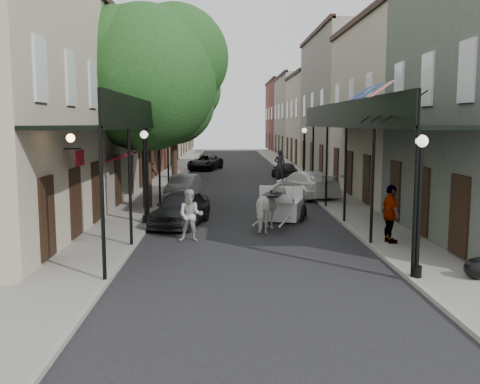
{
  "coord_description": "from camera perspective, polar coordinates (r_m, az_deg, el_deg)",
  "views": [
    {
      "loc": [
        -0.91,
        -15.44,
        4.12
      ],
      "look_at": [
        -0.34,
        4.09,
        1.6
      ],
      "focal_mm": 40.0,
      "sensor_mm": 36.0,
      "label": 1
    }
  ],
  "objects": [
    {
      "name": "ground",
      "position": [
        16.01,
        1.65,
        -7.57
      ],
      "size": [
        140.0,
        140.0,
        0.0
      ],
      "primitive_type": "plane",
      "color": "gray",
      "rests_on": "ground"
    },
    {
      "name": "road",
      "position": [
        35.69,
        -0.21,
        0.73
      ],
      "size": [
        8.0,
        90.0,
        0.01
      ],
      "primitive_type": "cube",
      "color": "black",
      "rests_on": "ground"
    },
    {
      "name": "sidewalk_left",
      "position": [
        35.91,
        -8.21,
        0.78
      ],
      "size": [
        2.2,
        90.0,
        0.12
      ],
      "primitive_type": "cube",
      "color": "gray",
      "rests_on": "ground"
    },
    {
      "name": "sidewalk_right",
      "position": [
        36.16,
        7.73,
        0.83
      ],
      "size": [
        2.2,
        90.0,
        0.12
      ],
      "primitive_type": "cube",
      "color": "gray",
      "rests_on": "ground"
    },
    {
      "name": "building_row_left",
      "position": [
        46.1,
        -11.42,
        8.61
      ],
      "size": [
        5.0,
        80.0,
        10.5
      ],
      "primitive_type": "cube",
      "color": "#B5A791",
      "rests_on": "ground"
    },
    {
      "name": "building_row_right",
      "position": [
        46.44,
        10.25,
        8.62
      ],
      "size": [
        5.0,
        80.0,
        10.5
      ],
      "primitive_type": "cube",
      "color": "gray",
      "rests_on": "ground"
    },
    {
      "name": "gallery_left",
      "position": [
        22.75,
        -11.59,
        7.03
      ],
      "size": [
        2.2,
        18.05,
        4.88
      ],
      "color": "black",
      "rests_on": "sidewalk_left"
    },
    {
      "name": "gallery_right",
      "position": [
        23.14,
        12.68,
        7.0
      ],
      "size": [
        2.2,
        18.05,
        4.88
      ],
      "color": "black",
      "rests_on": "sidewalk_right"
    },
    {
      "name": "tree_near",
      "position": [
        25.94,
        -9.18,
        12.49
      ],
      "size": [
        7.31,
        6.8,
        9.63
      ],
      "color": "#382619",
      "rests_on": "sidewalk_left"
    },
    {
      "name": "tree_far",
      "position": [
        39.8,
        -6.59,
        9.77
      ],
      "size": [
        6.45,
        6.0,
        8.61
      ],
      "color": "#382619",
      "rests_on": "sidewalk_left"
    },
    {
      "name": "lamppost_right_near",
      "position": [
        14.49,
        18.57,
        -1.25
      ],
      "size": [
        0.32,
        0.32,
        3.71
      ],
      "color": "black",
      "rests_on": "sidewalk_right"
    },
    {
      "name": "lamppost_left",
      "position": [
        21.78,
        -10.1,
        1.78
      ],
      "size": [
        0.32,
        0.32,
        3.71
      ],
      "color": "black",
      "rests_on": "sidewalk_left"
    },
    {
      "name": "lamppost_right_far",
      "position": [
        33.88,
        6.84,
        3.79
      ],
      "size": [
        0.32,
        0.32,
        3.71
      ],
      "color": "black",
      "rests_on": "sidewalk_right"
    },
    {
      "name": "horse",
      "position": [
        20.48,
        3.33,
        -1.67
      ],
      "size": [
        1.55,
        2.35,
        1.83
      ],
      "primitive_type": "imported",
      "rotation": [
        0.0,
        0.0,
        2.86
      ],
      "color": "silver",
      "rests_on": "ground"
    },
    {
      "name": "carriage",
      "position": [
        23.21,
        4.69,
        0.06
      ],
      "size": [
        2.35,
        3.01,
        3.05
      ],
      "rotation": [
        0.0,
        0.0,
        -0.28
      ],
      "color": "black",
      "rests_on": "ground"
    },
    {
      "name": "pedestrian_walking",
      "position": [
        18.76,
        -5.29,
        -2.52
      ],
      "size": [
        0.92,
        0.74,
        1.83
      ],
      "primitive_type": "imported",
      "rotation": [
        0.0,
        0.0,
        -0.05
      ],
      "color": "#A7A89E",
      "rests_on": "ground"
    },
    {
      "name": "pedestrian_sidewalk_left",
      "position": [
        35.28,
        -9.65,
        2.03
      ],
      "size": [
        1.17,
        0.93,
        1.59
      ],
      "primitive_type": "imported",
      "rotation": [
        0.0,
        0.0,
        3.53
      ],
      "color": "gray",
      "rests_on": "sidewalk_left"
    },
    {
      "name": "pedestrian_sidewalk_right",
      "position": [
        18.59,
        15.76,
        -2.28
      ],
      "size": [
        0.61,
        1.2,
        1.96
      ],
      "primitive_type": "imported",
      "rotation": [
        0.0,
        0.0,
        1.68
      ],
      "color": "gray",
      "rests_on": "sidewalk_right"
    },
    {
      "name": "car_left_near",
      "position": [
        21.71,
        -6.36,
        -1.75
      ],
      "size": [
        2.58,
        4.41,
        1.41
      ],
      "primitive_type": "imported",
      "rotation": [
        0.0,
        0.0,
        -0.23
      ],
      "color": "black",
      "rests_on": "ground"
    },
    {
      "name": "car_left_mid",
      "position": [
        29.73,
        -6.05,
        0.59
      ],
      "size": [
        1.89,
        4.04,
        1.28
      ],
      "primitive_type": "imported",
      "rotation": [
        0.0,
        0.0,
        -0.14
      ],
      "color": "#9B9A9F",
      "rests_on": "ground"
    },
    {
      "name": "car_left_far",
      "position": [
        47.61,
        -3.72,
        3.18
      ],
      "size": [
        3.37,
        5.23,
        1.34
      ],
      "primitive_type": "imported",
      "rotation": [
        0.0,
        0.0,
        -0.26
      ],
      "color": "black",
      "rests_on": "ground"
    },
    {
      "name": "car_right_near",
      "position": [
        29.98,
        6.98,
        0.84
      ],
      "size": [
        3.72,
        5.6,
        1.51
      ],
      "primitive_type": "imported",
      "rotation": [
        0.0,
        0.0,
        3.48
      ],
      "color": "white",
      "rests_on": "ground"
    },
    {
      "name": "car_right_far",
      "position": [
        40.14,
        4.78,
        2.35
      ],
      "size": [
        1.82,
        3.89,
        1.29
      ],
      "primitive_type": "imported",
      "rotation": [
        0.0,
        0.0,
        3.22
      ],
      "color": "black",
      "rests_on": "ground"
    },
    {
      "name": "trash_bags",
      "position": [
        15.43,
        24.03,
        -7.36
      ],
      "size": [
        0.9,
        1.05,
        0.54
      ],
      "color": "black",
      "rests_on": "sidewalk_right"
    }
  ]
}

